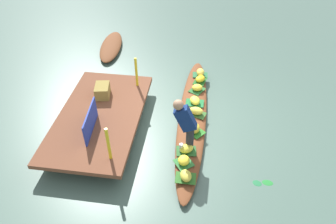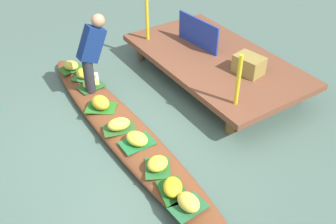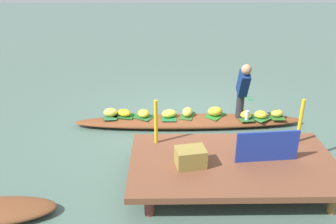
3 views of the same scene
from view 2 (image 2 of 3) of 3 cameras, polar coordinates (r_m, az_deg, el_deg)
canal_water at (r=5.51m, az=-6.49°, el=-3.58°), size 40.00×40.00×0.00m
dock_platform at (r=6.62m, az=6.94°, el=7.62°), size 3.20×1.80×0.40m
vendor_boat at (r=5.45m, az=-6.55°, el=-2.84°), size 4.81×0.70×0.19m
leaf_mat_0 at (r=5.34m, az=-7.23°, el=-2.50°), size 0.39×0.50×0.01m
banana_bunch_0 at (r=5.29m, az=-7.30°, el=-1.80°), size 0.27×0.35×0.17m
leaf_mat_1 at (r=4.75m, az=-1.56°, el=-8.29°), size 0.48×0.45×0.01m
banana_bunch_1 at (r=4.70m, az=-1.57°, el=-7.64°), size 0.29×0.32×0.15m
leaf_mat_2 at (r=5.77m, az=-9.87°, el=0.63°), size 0.51×0.53×0.01m
banana_bunch_2 at (r=5.72m, az=-9.97°, el=1.39°), size 0.34×0.27×0.19m
leaf_mat_3 at (r=4.35m, az=3.02°, el=-13.92°), size 0.29×0.42×0.01m
banana_bunch_3 at (r=4.28m, az=3.06°, el=-13.18°), size 0.30×0.23×0.18m
leaf_mat_4 at (r=6.82m, az=-14.07°, el=6.20°), size 0.28×0.39×0.01m
banana_bunch_4 at (r=6.78m, az=-14.16°, el=6.72°), size 0.33×0.29×0.15m
leaf_mat_5 at (r=5.09m, az=-4.57°, el=-4.61°), size 0.30×0.44×0.01m
banana_bunch_5 at (r=5.04m, az=-4.61°, el=-3.96°), size 0.37×0.32×0.16m
leaf_mat_6 at (r=6.28m, az=-11.31°, el=3.74°), size 0.34×0.44×0.01m
banana_bunch_6 at (r=6.24m, az=-11.39°, el=4.32°), size 0.34×0.36×0.15m
leaf_mat_7 at (r=6.54m, az=-12.29°, el=5.06°), size 0.46×0.45×0.01m
banana_bunch_7 at (r=6.50m, az=-12.38°, el=5.64°), size 0.27×0.25×0.16m
leaf_mat_8 at (r=4.50m, az=0.70°, el=-11.65°), size 0.47×0.37×0.01m
banana_bunch_8 at (r=4.44m, az=0.71°, el=-11.04°), size 0.37×0.34×0.15m
vendor_person at (r=5.86m, az=-11.23°, el=9.00°), size 0.20×0.48×1.22m
water_bottle at (r=6.27m, az=-10.57°, el=4.83°), size 0.08×0.08×0.20m
market_banner at (r=6.82m, az=4.45°, el=11.65°), size 0.97×0.12×0.50m
railing_post_west at (r=6.98m, az=-3.10°, el=13.56°), size 0.06×0.06×0.77m
railing_post_east at (r=5.28m, az=10.38°, el=4.64°), size 0.06×0.06×0.77m
produce_crate at (r=6.16m, az=11.88°, el=6.87°), size 0.49×0.39×0.29m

